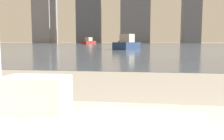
{
  "coord_description": "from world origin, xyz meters",
  "views": [
    {
      "loc": [
        0.42,
        -0.12,
        0.88
      ],
      "look_at": [
        0.09,
        2.17,
        0.62
      ],
      "focal_mm": 40.0,
      "sensor_mm": 36.0,
      "label": 1
    }
  ],
  "objects": [
    {
      "name": "skyline_tower_3",
      "position": [
        19.31,
        118.0,
        16.76
      ],
      "size": [
        7.48,
        11.16,
        33.53
      ],
      "color": "slate",
      "rests_on": "ground_plane"
    },
    {
      "name": "skyline_tower_0",
      "position": [
        -49.88,
        118.0,
        13.83
      ],
      "size": [
        8.73,
        11.09,
        27.66
      ],
      "color": "slate",
      "rests_on": "ground_plane"
    },
    {
      "name": "towel_stack",
      "position": [
        -0.07,
        0.91,
        0.65
      ],
      "size": [
        0.27,
        0.16,
        0.16
      ],
      "color": "silver",
      "rests_on": "bathtub"
    },
    {
      "name": "harbor_boat_1",
      "position": [
        -1.8,
        26.52,
        0.58
      ],
      "size": [
        2.69,
        4.58,
        1.63
      ],
      "color": "navy",
      "rests_on": "harbor_water"
    },
    {
      "name": "harbor_water",
      "position": [
        0.0,
        62.0,
        0.01
      ],
      "size": [
        180.0,
        110.0,
        0.01
      ],
      "color": "slate",
      "rests_on": "ground_plane"
    },
    {
      "name": "harbor_boat_4",
      "position": [
        -17.59,
        74.71,
        0.73
      ],
      "size": [
        3.64,
        5.77,
        2.05
      ],
      "color": "maroon",
      "rests_on": "harbor_water"
    },
    {
      "name": "harbor_boat_3",
      "position": [
        -6.57,
        67.7,
        0.76
      ],
      "size": [
        2.89,
        5.93,
        2.13
      ],
      "color": "#335647",
      "rests_on": "harbor_water"
    }
  ]
}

